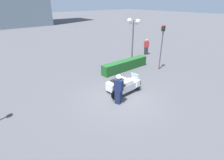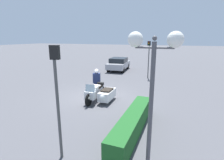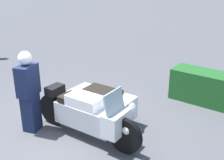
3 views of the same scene
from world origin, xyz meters
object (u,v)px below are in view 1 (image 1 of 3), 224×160
Objects in this scene: police_motorcycle at (123,85)px; pedestrian_bystander at (146,47)px; officer_rider at (119,89)px; traffic_light_near at (162,42)px; hedge_bush_curbside at (125,65)px; twin_lamp_post at (133,28)px.

police_motorcycle is 8.79m from pedestrian_bystander.
officer_rider is 0.49× the size of traffic_light_near.
officer_rider is 6.48m from traffic_light_near.
officer_rider is 0.39× the size of hedge_bush_curbside.
police_motorcycle is 3.80m from hedge_bush_curbside.
police_motorcycle is 0.57× the size of hedge_bush_curbside.
officer_rider reaches higher than pedestrian_bystander.
police_motorcycle is 1.57× the size of pedestrian_bystander.
twin_lamp_post is 2.81m from traffic_light_near.
hedge_bush_curbside is at bearing -42.67° from pedestrian_bystander.
pedestrian_bystander is (7.54, 4.50, 0.33)m from police_motorcycle.
hedge_bush_curbside is at bearing -50.01° from traffic_light_near.
twin_lamp_post reaches higher than police_motorcycle.
police_motorcycle is 1.47m from officer_rider.
hedge_bush_curbside is at bearing 23.87° from officer_rider.
pedestrian_bystander reaches higher than police_motorcycle.
officer_rider reaches higher than police_motorcycle.
traffic_light_near reaches higher than officer_rider.
officer_rider is 10.18m from pedestrian_bystander.
twin_lamp_post is at bearing 28.21° from hedge_bush_curbside.
traffic_light_near reaches higher than police_motorcycle.
traffic_light_near is 2.17× the size of pedestrian_bystander.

